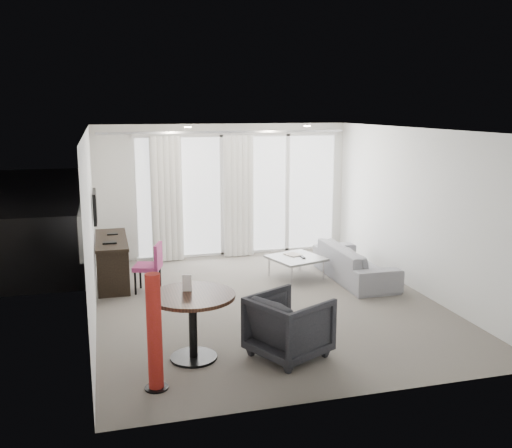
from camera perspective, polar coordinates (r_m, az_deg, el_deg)
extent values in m
cube|color=#615B53|center=(8.76, 1.04, -7.84)|extent=(5.00, 6.00, 0.00)
cube|color=white|center=(8.26, 1.11, 9.42)|extent=(5.00, 6.00, 0.00)
cube|color=silver|center=(8.09, -16.19, -0.38)|extent=(0.00, 6.00, 2.60)
cube|color=silver|center=(9.41, 15.85, 1.29)|extent=(0.00, 6.00, 2.60)
cube|color=silver|center=(5.68, 9.61, -5.11)|extent=(5.00, 0.00, 2.60)
cylinder|color=#FFE0B2|center=(9.63, -6.84, 9.60)|extent=(0.12, 0.12, 0.02)
cylinder|color=#FFE0B2|center=(10.16, 5.14, 9.74)|extent=(0.12, 0.12, 0.02)
cylinder|color=maroon|center=(6.09, -10.12, -10.62)|extent=(0.29, 0.29, 1.26)
imported|color=black|center=(6.86, 3.33, -10.15)|extent=(1.10, 1.09, 0.75)
imported|color=gray|center=(9.96, 9.84, -3.83)|extent=(0.78, 2.00, 0.58)
cube|color=#4D4D50|center=(13.04, -3.22, -1.58)|extent=(5.60, 3.00, 0.12)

